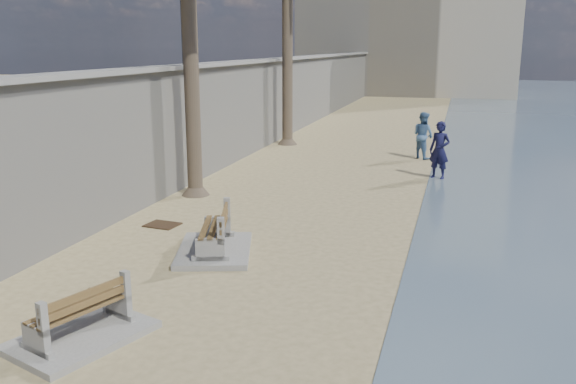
{
  "coord_description": "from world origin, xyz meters",
  "views": [
    {
      "loc": [
        2.86,
        -4.83,
        4.18
      ],
      "look_at": [
        -0.5,
        7.0,
        1.2
      ],
      "focal_mm": 38.0,
      "sensor_mm": 36.0,
      "label": 1
    }
  ],
  "objects_px": {
    "bench_far": "(214,235)",
    "person_b": "(423,133)",
    "bench_near": "(80,318)",
    "person_a": "(440,146)"
  },
  "relations": [
    {
      "from": "bench_far",
      "to": "person_b",
      "type": "height_order",
      "value": "person_b"
    },
    {
      "from": "person_b",
      "to": "bench_near",
      "type": "bearing_deg",
      "value": 118.29
    },
    {
      "from": "bench_far",
      "to": "person_a",
      "type": "distance_m",
      "value": 9.61
    },
    {
      "from": "bench_near",
      "to": "person_a",
      "type": "xyz_separation_m",
      "value": [
        4.52,
        12.73,
        0.7
      ]
    },
    {
      "from": "bench_near",
      "to": "person_b",
      "type": "height_order",
      "value": "person_b"
    },
    {
      "from": "bench_near",
      "to": "person_b",
      "type": "xyz_separation_m",
      "value": [
        3.78,
        16.22,
        0.62
      ]
    },
    {
      "from": "bench_far",
      "to": "person_b",
      "type": "distance_m",
      "value": 12.62
    },
    {
      "from": "person_a",
      "to": "person_b",
      "type": "xyz_separation_m",
      "value": [
        -0.73,
        3.49,
        -0.08
      ]
    },
    {
      "from": "bench_far",
      "to": "person_a",
      "type": "relative_size",
      "value": 1.16
    },
    {
      "from": "person_a",
      "to": "person_b",
      "type": "distance_m",
      "value": 3.57
    }
  ]
}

